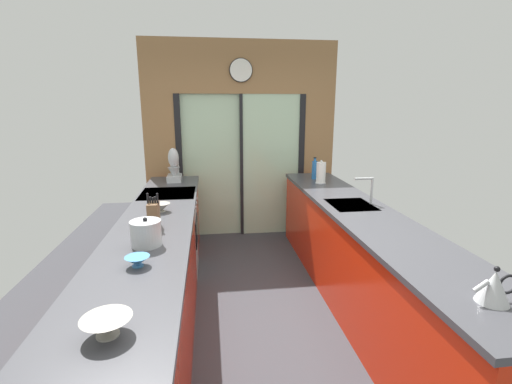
# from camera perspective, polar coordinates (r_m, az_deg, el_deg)

# --- Properties ---
(ground_plane) EXTENTS (5.04, 7.60, 0.02)m
(ground_plane) POSITION_cam_1_polar(r_m,az_deg,el_deg) (3.77, 0.41, -16.02)
(ground_plane) COLOR #38383D
(back_wall_unit) EXTENTS (2.64, 0.12, 2.70)m
(back_wall_unit) POSITION_cam_1_polar(r_m,az_deg,el_deg) (5.07, -2.37, 9.91)
(back_wall_unit) COLOR olive
(back_wall_unit) RESTS_ON ground_plane
(left_counter_run) EXTENTS (0.62, 3.80, 0.92)m
(left_counter_run) POSITION_cam_1_polar(r_m,az_deg,el_deg) (3.14, -15.50, -13.17)
(left_counter_run) COLOR red
(left_counter_run) RESTS_ON ground_plane
(right_counter_run) EXTENTS (0.62, 3.80, 0.92)m
(right_counter_run) POSITION_cam_1_polar(r_m,az_deg,el_deg) (3.53, 16.16, -10.14)
(right_counter_run) COLOR red
(right_counter_run) RESTS_ON ground_plane
(sink_faucet) EXTENTS (0.19, 0.02, 0.26)m
(sink_faucet) POSITION_cam_1_polar(r_m,az_deg,el_deg) (3.61, 17.41, 0.87)
(sink_faucet) COLOR #B7BABC
(sink_faucet) RESTS_ON right_counter_run
(oven_range) EXTENTS (0.60, 0.60, 0.92)m
(oven_range) POSITION_cam_1_polar(r_m,az_deg,el_deg) (4.16, -13.41, -6.39)
(oven_range) COLOR #B7BABC
(oven_range) RESTS_ON ground_plane
(mixing_bowl_near) EXTENTS (0.21, 0.21, 0.08)m
(mixing_bowl_near) POSITION_cam_1_polar(r_m,az_deg,el_deg) (1.70, -22.51, -18.99)
(mixing_bowl_near) COLOR gray
(mixing_bowl_near) RESTS_ON left_counter_run
(mixing_bowl_mid) EXTENTS (0.15, 0.15, 0.06)m
(mixing_bowl_mid) POSITION_cam_1_polar(r_m,az_deg,el_deg) (2.28, -18.25, -10.33)
(mixing_bowl_mid) COLOR teal
(mixing_bowl_mid) RESTS_ON left_counter_run
(mixing_bowl_far) EXTENTS (0.16, 0.16, 0.08)m
(mixing_bowl_far) POSITION_cam_1_polar(r_m,az_deg,el_deg) (3.33, -14.76, -2.34)
(mixing_bowl_far) COLOR gray
(mixing_bowl_far) RESTS_ON left_counter_run
(knife_block) EXTENTS (0.09, 0.14, 0.28)m
(knife_block) POSITION_cam_1_polar(r_m,az_deg,el_deg) (2.90, -15.89, -3.50)
(knife_block) COLOR brown
(knife_block) RESTS_ON left_counter_run
(stand_mixer) EXTENTS (0.17, 0.27, 0.42)m
(stand_mixer) POSITION_cam_1_polar(r_m,az_deg,el_deg) (4.61, -12.84, 3.63)
(stand_mixer) COLOR #B7BABC
(stand_mixer) RESTS_ON left_counter_run
(stock_pot) EXTENTS (0.21, 0.21, 0.20)m
(stock_pot) POSITION_cam_1_polar(r_m,az_deg,el_deg) (2.56, -17.01, -6.25)
(stock_pot) COLOR #B7BABC
(stock_pot) RESTS_ON left_counter_run
(kettle) EXTENTS (0.24, 0.15, 0.19)m
(kettle) POSITION_cam_1_polar(r_m,az_deg,el_deg) (2.13, 33.55, -12.38)
(kettle) COLOR #B7BABC
(kettle) RESTS_ON right_counter_run
(soap_bottle) EXTENTS (0.07, 0.07, 0.28)m
(soap_bottle) POSITION_cam_1_polar(r_m,az_deg,el_deg) (4.70, 9.26, 3.52)
(soap_bottle) COLOR #286BB7
(soap_bottle) RESTS_ON right_counter_run
(paper_towel_roll) EXTENTS (0.13, 0.13, 0.29)m
(paper_towel_roll) POSITION_cam_1_polar(r_m,az_deg,el_deg) (4.45, 10.24, 2.97)
(paper_towel_roll) COLOR #B7BABC
(paper_towel_roll) RESTS_ON right_counter_run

